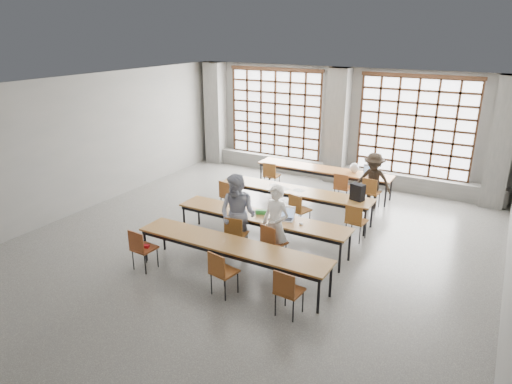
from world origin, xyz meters
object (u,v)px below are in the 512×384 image
student_male (276,225)px  laptop_back (370,172)px  chair_mid_left (228,194)px  laptop_front (286,216)px  chair_back_left (271,174)px  plastic_bag (354,168)px  chair_back_right (371,190)px  chair_near_mid (221,269)px  desk_row_d (231,247)px  chair_back_mid (342,185)px  chair_mid_centre (298,207)px  phone (267,218)px  student_female (238,214)px  red_pouch (144,246)px  desk_row_a (323,171)px  desk_row_c (262,218)px  chair_near_left (141,246)px  backpack (358,192)px  chair_mid_right (355,219)px  chair_front_left (235,231)px  green_box (261,212)px  chair_near_right (287,289)px  mouse (301,224)px  chair_front_right (272,240)px  student_back (373,181)px  desk_row_b (295,192)px

student_male → laptop_back: (0.62, 4.60, -0.05)m
chair_mid_left → laptop_front: 2.52m
chair_back_left → plastic_bag: 2.42m
chair_back_right → chair_near_mid: size_ratio=1.00×
desk_row_d → chair_back_mid: size_ratio=4.55×
chair_mid_centre → phone: bearing=-95.3°
student_male → student_female: student_female is taller
chair_back_mid → student_female: (-0.98, -3.86, 0.34)m
red_pouch → chair_back_right: bearing=60.7°
desk_row_a → desk_row_c: size_ratio=1.00×
chair_mid_centre → chair_near_left: (-1.86, -3.39, 0.00)m
backpack → red_pouch: size_ratio=2.00×
desk_row_c → student_female: (-0.30, -0.50, 0.21)m
chair_back_mid → chair_mid_centre: size_ratio=1.00×
chair_near_left → phone: 2.67m
desk_row_a → phone: 4.10m
desk_row_a → chair_mid_right: (1.84, -2.71, -0.13)m
chair_near_mid → desk_row_a: bearing=94.2°
chair_near_mid → phone: bearing=94.4°
chair_front_left → chair_mid_centre: bearing=72.7°
chair_mid_centre → student_male: 1.82m
phone → plastic_bag: plastic_bag is taller
chair_mid_centre → green_box: bearing=-106.6°
desk_row_a → chair_near_right: 6.36m
chair_back_left → chair_front_left: 4.17m
student_male → mouse: (0.35, 0.48, -0.09)m
green_box → red_pouch: size_ratio=1.25×
desk_row_a → backpack: size_ratio=10.00×
chair_near_mid → laptop_front: laptop_front is taller
student_male → phone: size_ratio=12.88×
phone → laptop_front: bearing=30.2°
chair_near_mid → plastic_bag: size_ratio=3.08×
chair_mid_left → chair_near_left: 3.39m
desk_row_c → chair_near_left: 2.63m
mouse → red_pouch: bearing=-141.1°
desk_row_c → chair_front_left: bearing=-114.5°
desk_row_d → laptop_front: 1.65m
chair_back_mid → chair_front_left: size_ratio=1.00×
chair_mid_right → chair_near_right: (-0.08, -3.39, 0.00)m
chair_near_right → backpack: (-0.11, 4.07, 0.39)m
chair_front_right → student_back: size_ratio=0.58×
chair_near_right → laptop_back: (-0.42, 6.21, 0.25)m
desk_row_d → chair_mid_centre: chair_mid_centre is taller
desk_row_d → backpack: size_ratio=10.00×
chair_near_mid → desk_row_b: bearing=95.8°
chair_mid_right → student_male: 2.12m
student_male → desk_row_a: bearing=107.9°
student_male → backpack: student_male is taller
desk_row_c → student_male: (0.60, -0.50, 0.17)m
desk_row_a → red_pouch: bearing=-103.4°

